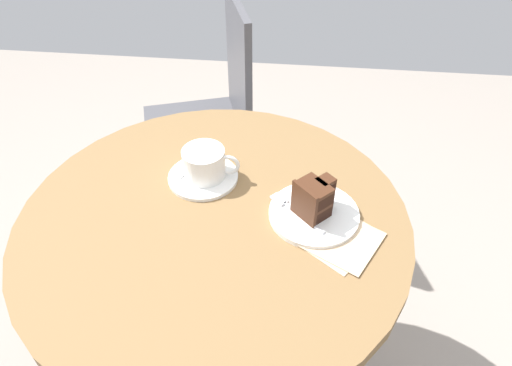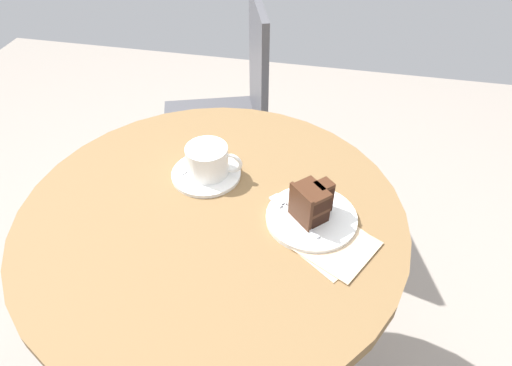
{
  "view_description": "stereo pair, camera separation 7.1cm",
  "coord_description": "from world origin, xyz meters",
  "px_view_note": "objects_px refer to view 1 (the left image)",
  "views": [
    {
      "loc": [
        0.17,
        -0.68,
        1.46
      ],
      "look_at": [
        0.09,
        0.07,
        0.79
      ],
      "focal_mm": 32.0,
      "sensor_mm": 36.0,
      "label": 1
    },
    {
      "loc": [
        0.24,
        -0.67,
        1.46
      ],
      "look_at": [
        0.09,
        0.07,
        0.79
      ],
      "focal_mm": 32.0,
      "sensor_mm": 36.0,
      "label": 2
    }
  ],
  "objects_px": {
    "saucer": "(203,177)",
    "napkin": "(339,238)",
    "teaspoon": "(197,164)",
    "cafe_chair": "(217,106)",
    "cake_slice": "(314,198)",
    "coffee_cup": "(205,163)",
    "fork": "(291,209)",
    "cake_plate": "(314,214)"
  },
  "relations": [
    {
      "from": "coffee_cup",
      "to": "teaspoon",
      "type": "relative_size",
      "value": 1.33
    },
    {
      "from": "fork",
      "to": "cafe_chair",
      "type": "xyz_separation_m",
      "value": [
        -0.31,
        0.74,
        -0.22
      ]
    },
    {
      "from": "teaspoon",
      "to": "fork",
      "type": "distance_m",
      "value": 0.27
    },
    {
      "from": "saucer",
      "to": "fork",
      "type": "height_order",
      "value": "fork"
    },
    {
      "from": "teaspoon",
      "to": "napkin",
      "type": "relative_size",
      "value": 0.48
    },
    {
      "from": "cake_plate",
      "to": "fork",
      "type": "relative_size",
      "value": 1.6
    },
    {
      "from": "napkin",
      "to": "coffee_cup",
      "type": "bearing_deg",
      "value": 152.71
    },
    {
      "from": "coffee_cup",
      "to": "fork",
      "type": "distance_m",
      "value": 0.23
    },
    {
      "from": "cake_slice",
      "to": "fork",
      "type": "bearing_deg",
      "value": 179.85
    },
    {
      "from": "teaspoon",
      "to": "napkin",
      "type": "distance_m",
      "value": 0.39
    },
    {
      "from": "fork",
      "to": "napkin",
      "type": "xyz_separation_m",
      "value": [
        0.1,
        -0.06,
        -0.01
      ]
    },
    {
      "from": "fork",
      "to": "napkin",
      "type": "distance_m",
      "value": 0.12
    },
    {
      "from": "saucer",
      "to": "cake_slice",
      "type": "xyz_separation_m",
      "value": [
        0.26,
        -0.09,
        0.05
      ]
    },
    {
      "from": "saucer",
      "to": "teaspoon",
      "type": "xyz_separation_m",
      "value": [
        -0.02,
        0.04,
        0.01
      ]
    },
    {
      "from": "fork",
      "to": "teaspoon",
      "type": "bearing_deg",
      "value": 13.44
    },
    {
      "from": "cake_slice",
      "to": "teaspoon",
      "type": "bearing_deg",
      "value": 154.44
    },
    {
      "from": "saucer",
      "to": "napkin",
      "type": "height_order",
      "value": "saucer"
    },
    {
      "from": "coffee_cup",
      "to": "napkin",
      "type": "distance_m",
      "value": 0.35
    },
    {
      "from": "teaspoon",
      "to": "napkin",
      "type": "bearing_deg",
      "value": -92.5
    },
    {
      "from": "cake_plate",
      "to": "cake_slice",
      "type": "xyz_separation_m",
      "value": [
        -0.0,
        0.0,
        0.04
      ]
    },
    {
      "from": "cake_slice",
      "to": "coffee_cup",
      "type": "bearing_deg",
      "value": 158.84
    },
    {
      "from": "teaspoon",
      "to": "napkin",
      "type": "xyz_separation_m",
      "value": [
        0.34,
        -0.2,
        -0.01
      ]
    },
    {
      "from": "cafe_chair",
      "to": "napkin",
      "type": "bearing_deg",
      "value": 8.25
    },
    {
      "from": "coffee_cup",
      "to": "napkin",
      "type": "height_order",
      "value": "coffee_cup"
    },
    {
      "from": "saucer",
      "to": "cake_slice",
      "type": "relative_size",
      "value": 1.78
    },
    {
      "from": "coffee_cup",
      "to": "fork",
      "type": "xyz_separation_m",
      "value": [
        0.21,
        -0.1,
        -0.03
      ]
    },
    {
      "from": "saucer",
      "to": "teaspoon",
      "type": "relative_size",
      "value": 1.65
    },
    {
      "from": "saucer",
      "to": "teaspoon",
      "type": "distance_m",
      "value": 0.05
    },
    {
      "from": "teaspoon",
      "to": "cake_slice",
      "type": "xyz_separation_m",
      "value": [
        0.28,
        -0.13,
        0.04
      ]
    },
    {
      "from": "coffee_cup",
      "to": "cake_plate",
      "type": "xyz_separation_m",
      "value": [
        0.26,
        -0.1,
        -0.04
      ]
    },
    {
      "from": "cafe_chair",
      "to": "cake_plate",
      "type": "bearing_deg",
      "value": 6.9
    },
    {
      "from": "fork",
      "to": "napkin",
      "type": "bearing_deg",
      "value": -168.02
    },
    {
      "from": "cafe_chair",
      "to": "cake_slice",
      "type": "bearing_deg",
      "value": 6.72
    },
    {
      "from": "teaspoon",
      "to": "cake_slice",
      "type": "bearing_deg",
      "value": -87.88
    },
    {
      "from": "cake_slice",
      "to": "napkin",
      "type": "xyz_separation_m",
      "value": [
        0.06,
        -0.06,
        -0.05
      ]
    },
    {
      "from": "saucer",
      "to": "napkin",
      "type": "distance_m",
      "value": 0.35
    },
    {
      "from": "fork",
      "to": "cake_slice",
      "type": "bearing_deg",
      "value": -136.98
    },
    {
      "from": "coffee_cup",
      "to": "cafe_chair",
      "type": "xyz_separation_m",
      "value": [
        -0.1,
        0.64,
        -0.25
      ]
    },
    {
      "from": "teaspoon",
      "to": "saucer",
      "type": "bearing_deg",
      "value": -123.62
    },
    {
      "from": "saucer",
      "to": "coffee_cup",
      "type": "height_order",
      "value": "coffee_cup"
    },
    {
      "from": "coffee_cup",
      "to": "cake_plate",
      "type": "height_order",
      "value": "coffee_cup"
    },
    {
      "from": "saucer",
      "to": "cake_slice",
      "type": "distance_m",
      "value": 0.28
    }
  ]
}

